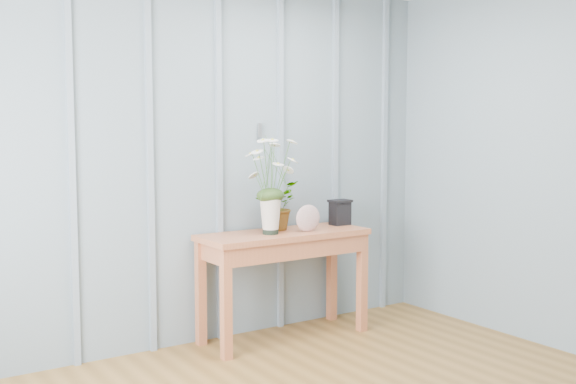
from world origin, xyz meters
TOP-DOWN VIEW (x-y plane):
  - room_shell at (0.00, 0.92)m, footprint 4.00×4.50m
  - sideboard at (0.62, 1.99)m, footprint 1.20×0.45m
  - daisy_vase at (0.49, 1.95)m, footprint 0.48×0.37m
  - spider_plant at (0.63, 2.10)m, footprint 0.41×0.40m
  - felt_disc_vessel at (0.77, 1.91)m, footprint 0.19×0.07m
  - carved_box at (1.15, 2.05)m, footprint 0.15×0.12m

SIDE VIEW (x-z plane):
  - sideboard at x=0.62m, z-range 0.26..1.01m
  - felt_disc_vessel at x=0.77m, z-range 0.75..0.94m
  - carved_box at x=1.15m, z-range 0.75..0.94m
  - spider_plant at x=0.63m, z-range 0.75..1.09m
  - daisy_vase at x=0.49m, z-range 0.84..1.51m
  - room_shell at x=0.00m, z-range 0.74..3.24m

